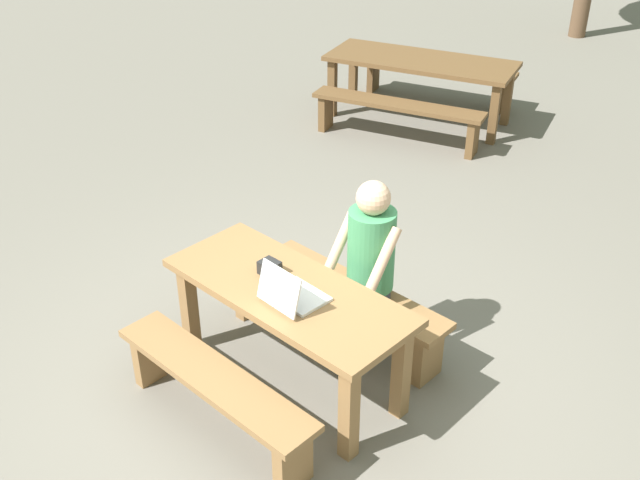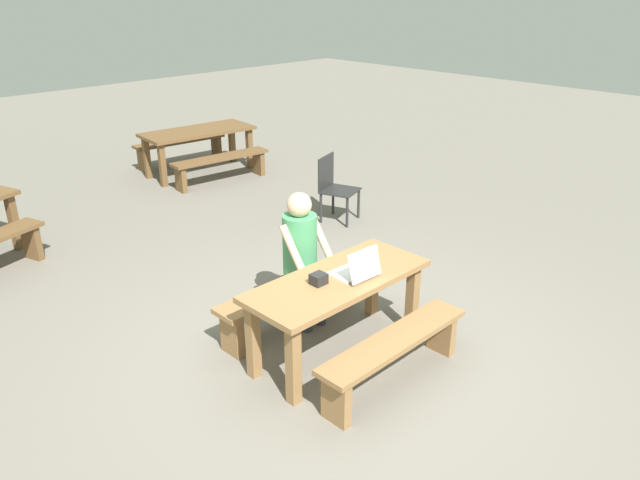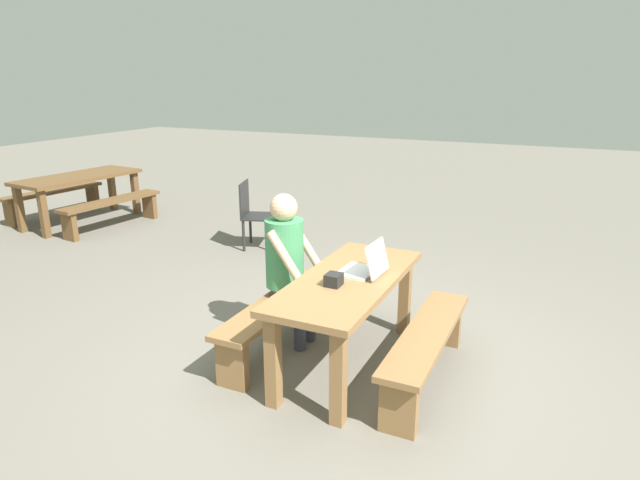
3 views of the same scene
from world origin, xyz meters
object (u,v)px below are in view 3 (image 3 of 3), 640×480
object	(u,v)px
laptop	(365,266)
small_pouch	(334,280)
picnic_table_front	(348,293)
person_seated	(288,258)
plastic_chair	(254,213)
picnic_table_mid	(79,183)

from	to	relation	value
laptop	small_pouch	xyz separation A→B (m)	(-0.32, 0.12, -0.02)
small_pouch	picnic_table_front	bearing A→B (deg)	-9.28
person_seated	plastic_chair	size ratio (longest dim) A/B	1.47
laptop	plastic_chair	world-z (taller)	laptop
person_seated	picnic_table_mid	size ratio (longest dim) A/B	0.69
plastic_chair	picnic_table_mid	world-z (taller)	plastic_chair
laptop	picnic_table_front	bearing A→B (deg)	-33.60
laptop	plastic_chair	xyz separation A→B (m)	(2.15, 2.33, -0.33)
picnic_table_front	small_pouch	xyz separation A→B (m)	(-0.19, 0.03, 0.17)
picnic_table_front	person_seated	xyz separation A→B (m)	(0.15, 0.59, 0.15)
picnic_table_mid	small_pouch	bearing A→B (deg)	-109.16
picnic_table_front	laptop	world-z (taller)	laptop
small_pouch	picnic_table_mid	world-z (taller)	small_pouch
picnic_table_mid	person_seated	bearing A→B (deg)	-108.29
picnic_table_front	small_pouch	world-z (taller)	small_pouch
picnic_table_front	plastic_chair	bearing A→B (deg)	44.59
laptop	small_pouch	distance (m)	0.34
laptop	picnic_table_mid	world-z (taller)	laptop
laptop	person_seated	distance (m)	0.68
picnic_table_front	plastic_chair	size ratio (longest dim) A/B	1.91
picnic_table_front	picnic_table_mid	distance (m)	5.74
picnic_table_front	person_seated	size ratio (longest dim) A/B	1.29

